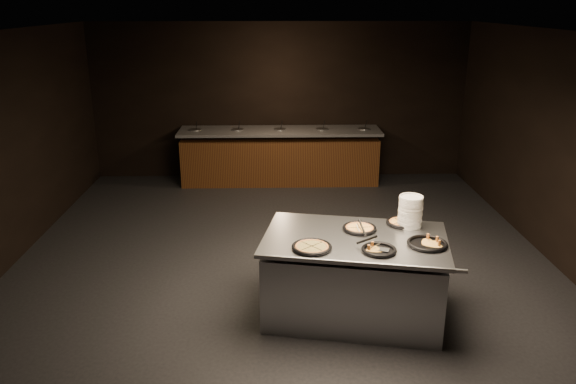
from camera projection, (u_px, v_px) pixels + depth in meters
name	position (u px, v px, depth m)	size (l,w,h in m)	color
room	(283.00, 157.00, 6.77)	(7.02, 8.02, 2.92)	black
salad_bar	(280.00, 160.00, 10.46)	(3.70, 0.83, 1.18)	brown
serving_counter	(354.00, 278.00, 5.98)	(2.08, 1.56, 0.91)	#A8ABAF
plate_stack	(410.00, 212.00, 6.06)	(0.26, 0.26, 0.34)	white
pan_veggie_whole	(312.00, 247.00, 5.55)	(0.40, 0.40, 0.04)	black
pan_cheese_whole	(360.00, 228.00, 6.01)	(0.37, 0.37, 0.04)	black
pan_cheese_slices_a	(402.00, 222.00, 6.17)	(0.35, 0.35, 0.04)	black
pan_cheese_slices_b	(379.00, 250.00, 5.49)	(0.35, 0.35, 0.04)	black
pan_veggie_slices	(427.00, 244.00, 5.63)	(0.40, 0.40, 0.04)	black
server_left	(360.00, 228.00, 5.88)	(0.15, 0.30, 0.15)	#A8ABAF
server_right	(372.00, 243.00, 5.51)	(0.32, 0.17, 0.16)	#A8ABAF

